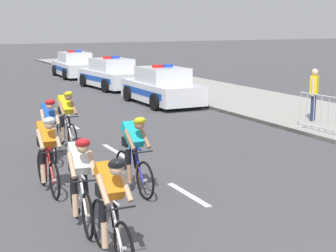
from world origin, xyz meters
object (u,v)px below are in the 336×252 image
at_px(police_car_nearest, 162,87).
at_px(crowd_barrier_rear, 328,115).
at_px(cyclist_second, 80,180).
at_px(cyclist_fifth, 49,129).
at_px(police_car_third, 75,66).
at_px(cyclist_third, 134,153).
at_px(police_car_second, 111,75).
at_px(cyclist_lead, 111,206).
at_px(cyclist_fourth, 47,153).
at_px(spectator_closest, 314,91).
at_px(cyclist_sixth, 66,118).

height_order(police_car_nearest, crowd_barrier_rear, police_car_nearest).
relative_size(cyclist_second, cyclist_fifth, 1.00).
bearing_deg(police_car_third, police_car_nearest, -90.00).
distance_m(cyclist_third, police_car_third, 22.88).
relative_size(police_car_nearest, crowd_barrier_rear, 1.90).
xyz_separation_m(cyclist_fifth, police_car_second, (6.28, 12.93, -0.11)).
relative_size(cyclist_lead, police_car_nearest, 0.39).
height_order(cyclist_lead, police_car_nearest, police_car_nearest).
bearing_deg(cyclist_third, cyclist_fifth, 105.78).
xyz_separation_m(cyclist_fourth, crowd_barrier_rear, (8.39, 1.56, -0.14)).
height_order(cyclist_second, police_car_third, police_car_third).
bearing_deg(cyclist_fourth, crowd_barrier_rear, 10.52).
xyz_separation_m(crowd_barrier_rear, spectator_closest, (0.99, 1.79, 0.44)).
height_order(cyclist_third, crowd_barrier_rear, cyclist_third).
bearing_deg(police_car_nearest, cyclist_third, -118.02).
bearing_deg(police_car_third, cyclist_second, -106.26).
xyz_separation_m(cyclist_second, crowd_barrier_rear, (8.38, 3.64, -0.14)).
relative_size(cyclist_sixth, police_car_third, 0.39).
relative_size(cyclist_third, police_car_third, 0.39).
relative_size(police_car_nearest, police_car_third, 0.99).
relative_size(cyclist_fourth, spectator_closest, 1.03).
distance_m(cyclist_second, cyclist_fourth, 2.08).
height_order(cyclist_lead, cyclist_third, same).
xyz_separation_m(cyclist_fifth, crowd_barrier_rear, (7.78, -0.77, -0.14)).
relative_size(cyclist_sixth, police_car_nearest, 0.39).
bearing_deg(cyclist_fifth, cyclist_second, -97.76).
bearing_deg(cyclist_fourth, cyclist_third, -26.52).
xyz_separation_m(cyclist_fourth, police_car_third, (6.89, 21.49, -0.11)).
bearing_deg(police_car_nearest, police_car_third, 90.00).
bearing_deg(cyclist_sixth, police_car_third, 72.87).
bearing_deg(cyclist_fourth, police_car_third, 72.22).
bearing_deg(police_car_nearest, cyclist_fifth, -131.50).
distance_m(cyclist_fourth, police_car_third, 22.57).
relative_size(police_car_second, spectator_closest, 2.70).
bearing_deg(crowd_barrier_rear, cyclist_second, -156.54).
xyz_separation_m(cyclist_sixth, police_car_nearest, (5.53, 5.88, -0.11)).
xyz_separation_m(cyclist_third, police_car_nearest, (5.41, 10.16, -0.11)).
xyz_separation_m(cyclist_sixth, spectator_closest, (8.03, -0.19, 0.30)).
bearing_deg(cyclist_second, cyclist_sixth, 76.56).
relative_size(cyclist_third, cyclist_sixth, 1.00).
distance_m(cyclist_third, police_car_second, 16.88).
relative_size(cyclist_fifth, cyclist_sixth, 1.00).
xyz_separation_m(cyclist_second, cyclist_fifth, (0.60, 4.40, 0.00)).
bearing_deg(cyclist_sixth, cyclist_fourth, -111.01).
bearing_deg(spectator_closest, crowd_barrier_rear, -119.01).
relative_size(cyclist_lead, cyclist_fourth, 1.00).
xyz_separation_m(cyclist_fifth, police_car_third, (6.27, 19.17, -0.11)).
distance_m(cyclist_fifth, police_car_nearest, 9.47).
xyz_separation_m(cyclist_lead, cyclist_third, (1.46, 2.71, 0.00)).
distance_m(cyclist_second, cyclist_sixth, 5.78).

